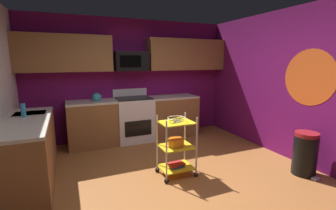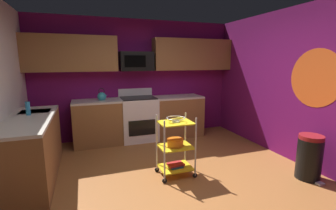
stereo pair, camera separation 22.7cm
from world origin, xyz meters
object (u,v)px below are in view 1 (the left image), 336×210
Objects in this scene: rolling_cart at (176,146)px; book_stack at (176,165)px; fruit_bowl at (177,119)px; mixing_bowl_large at (176,142)px; dish_soap_bottle at (23,110)px; microwave at (131,61)px; kettle at (97,97)px; trash_can at (305,154)px; oven_range at (134,119)px.

rolling_cart reaches higher than book_stack.
fruit_bowl is 1.08× the size of mixing_bowl_large.
microwave is at bearing 31.21° from dish_soap_bottle.
kettle is 1.32× the size of dish_soap_bottle.
kettle is (-0.90, 1.82, 0.48)m from mixing_bowl_large.
microwave is 2.30m from dish_soap_bottle.
microwave is 2.77× the size of book_stack.
fruit_bowl is 0.36m from mixing_bowl_large.
trash_can is at bearing -22.56° from mixing_bowl_large.
rolling_cart is at bearing -85.13° from oven_range.
microwave is 2.47m from book_stack.
dish_soap_bottle is at bearing 158.82° from book_stack.
rolling_cart reaches higher than mixing_bowl_large.
trash_can is at bearing -22.64° from rolling_cart.
mixing_bowl_large is at bearing -180.00° from rolling_cart.
oven_range is at bearing 0.29° from kettle.
book_stack is at bearing -21.18° from dish_soap_bottle.
microwave is 3.50× the size of dish_soap_bottle.
trash_can is (1.96, -2.68, -1.37)m from microwave.
oven_range reaches higher than book_stack.
oven_range is 1.20× the size of rolling_cart.
fruit_bowl is 0.72m from book_stack.
mixing_bowl_large is 1.97m from trash_can.
kettle is 0.40× the size of trash_can.
oven_range is 1.83m from mixing_bowl_large.
book_stack is (0.01, 0.00, -0.36)m from mixing_bowl_large.
oven_range reaches higher than rolling_cart.
trash_can is at bearing -43.50° from kettle.
rolling_cart is at bearing 157.36° from trash_can.
kettle is at bearing 42.40° from dish_soap_bottle.
microwave is 2.10m from fruit_bowl.
book_stack is 1.26× the size of dish_soap_bottle.
rolling_cart reaches higher than fruit_bowl.
oven_range reaches higher than fruit_bowl.
microwave is at bearing 94.62° from book_stack.
rolling_cart is at bearing -21.18° from dish_soap_bottle.
kettle is at bearing 116.50° from book_stack.
rolling_cart is 3.47× the size of kettle.
oven_range is at bearing 94.87° from rolling_cart.
fruit_bowl is at bearing -21.18° from dish_soap_bottle.
kettle is at bearing 116.33° from mixing_bowl_large.
kettle is at bearing 136.50° from trash_can.
rolling_cart is at bearing 0.00° from mixing_bowl_large.
dish_soap_bottle reaches higher than book_stack.
book_stack is (0.16, -1.82, -0.32)m from oven_range.
book_stack is at bearing 75.96° from fruit_bowl.
oven_range is 4.17× the size of kettle.
kettle is (-0.75, -0.11, -0.70)m from microwave.
book_stack is 2.35m from dish_soap_bottle.
microwave reaches higher than mixing_bowl_large.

